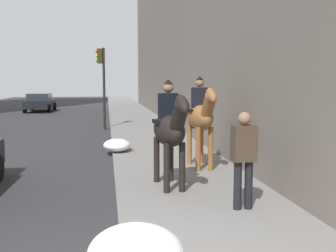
{
  "coord_description": "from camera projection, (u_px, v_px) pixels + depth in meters",
  "views": [
    {
      "loc": [
        -4.15,
        0.15,
        2.32
      ],
      "look_at": [
        4.0,
        -1.12,
        1.4
      ],
      "focal_mm": 42.0,
      "sensor_mm": 36.0,
      "label": 1
    }
  ],
  "objects": [
    {
      "name": "mounted_horse_near",
      "position": [
        170.0,
        129.0,
        8.12
      ],
      "size": [
        2.15,
        0.71,
        2.26
      ],
      "rotation": [
        0.0,
        0.0,
        3.24
      ],
      "color": "black",
      "rests_on": "sidewalk_slab"
    },
    {
      "name": "mounted_horse_far",
      "position": [
        201.0,
        116.0,
        10.04
      ],
      "size": [
        2.15,
        0.61,
        2.36
      ],
      "rotation": [
        0.0,
        0.0,
        3.17
      ],
      "color": "brown",
      "rests_on": "sidewalk_slab"
    },
    {
      "name": "pedestrian_greeting",
      "position": [
        244.0,
        154.0,
        6.75
      ],
      "size": [
        0.27,
        0.41,
        1.7
      ],
      "rotation": [
        0.0,
        0.0,
        0.03
      ],
      "color": "black",
      "rests_on": "sidewalk_slab"
    },
    {
      "name": "car_far_lane",
      "position": [
        40.0,
        102.0,
        31.02
      ],
      "size": [
        4.24,
        2.11,
        1.44
      ],
      "rotation": [
        0.0,
        0.0,
        -0.02
      ],
      "color": "black",
      "rests_on": "ground"
    },
    {
      "name": "traffic_light_near_curb",
      "position": [
        102.0,
        75.0,
        18.99
      ],
      "size": [
        0.2,
        0.44,
        3.97
      ],
      "color": "black",
      "rests_on": "ground"
    },
    {
      "name": "snow_pile_far",
      "position": [
        117.0,
        145.0,
        12.58
      ],
      "size": [
        1.13,
        0.87,
        0.39
      ],
      "primitive_type": "ellipsoid",
      "color": "white",
      "rests_on": "sidewalk_slab"
    }
  ]
}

